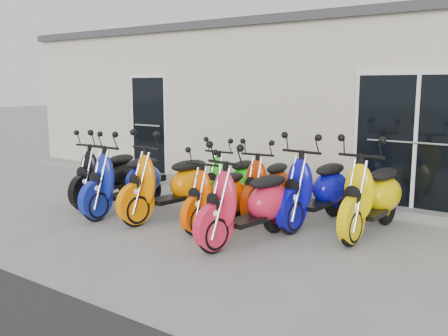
{
  "coord_description": "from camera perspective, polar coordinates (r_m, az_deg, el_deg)",
  "views": [
    {
      "loc": [
        4.7,
        -5.93,
        2.1
      ],
      "look_at": [
        0.0,
        0.6,
        0.75
      ],
      "focal_mm": 40.0,
      "sensor_mm": 36.0,
      "label": 1
    }
  ],
  "objects": [
    {
      "name": "scooter_back_blue",
      "position": [
        7.59,
        10.52,
        -1.13
      ],
      "size": [
        0.86,
        2.0,
        1.44
      ],
      "primitive_type": null,
      "rotation": [
        0.0,
        0.0,
        -0.08
      ],
      "color": "#0A0AA1",
      "rests_on": "ground"
    },
    {
      "name": "scooter_back_green",
      "position": [
        8.51,
        0.9,
        -0.43
      ],
      "size": [
        0.67,
        1.72,
        1.26
      ],
      "primitive_type": null,
      "rotation": [
        0.0,
        0.0,
        0.03
      ],
      "color": "#23E717",
      "rests_on": "ground"
    },
    {
      "name": "roof_cap",
      "position": [
        12.14,
        13.24,
        14.85
      ],
      "size": [
        14.2,
        6.2,
        0.16
      ],
      "primitive_type": "cube",
      "color": "#3F3F42",
      "rests_on": "building"
    },
    {
      "name": "front_step",
      "position": [
        9.46,
        5.04,
        -2.88
      ],
      "size": [
        14.0,
        0.4,
        0.15
      ],
      "primitive_type": "cube",
      "color": "gray",
      "rests_on": "ground"
    },
    {
      "name": "scooter_front_orange_b",
      "position": [
        7.39,
        -0.74,
        -2.07
      ],
      "size": [
        0.66,
        1.68,
        1.23
      ],
      "primitive_type": null,
      "rotation": [
        0.0,
        0.0,
        0.04
      ],
      "color": "#EF4F00",
      "rests_on": "ground"
    },
    {
      "name": "scooter_back_yellow",
      "position": [
        7.26,
        16.62,
        -1.78
      ],
      "size": [
        0.79,
        2.0,
        1.46
      ],
      "primitive_type": null,
      "rotation": [
        0.0,
        0.0,
        -0.04
      ],
      "color": "#F4D100",
      "rests_on": "ground"
    },
    {
      "name": "door_left",
      "position": [
        11.35,
        -8.54,
        5.17
      ],
      "size": [
        1.07,
        0.08,
        2.22
      ],
      "primitive_type": "cube",
      "color": "black",
      "rests_on": "front_step"
    },
    {
      "name": "scooter_front_blue",
      "position": [
        8.32,
        -11.23,
        -0.33
      ],
      "size": [
        0.76,
        1.93,
        1.41
      ],
      "primitive_type": null,
      "rotation": [
        0.0,
        0.0,
        0.04
      ],
      "color": "#11229A",
      "rests_on": "ground"
    },
    {
      "name": "scooter_front_orange_a",
      "position": [
        7.87,
        -6.28,
        -0.64
      ],
      "size": [
        0.96,
        2.03,
        1.44
      ],
      "primitive_type": null,
      "rotation": [
        0.0,
        0.0,
        -0.13
      ],
      "color": "#FF8100",
      "rests_on": "ground"
    },
    {
      "name": "building",
      "position": [
        12.1,
        12.93,
        6.91
      ],
      "size": [
        14.0,
        6.0,
        3.2
      ],
      "primitive_type": "cube",
      "color": "beige",
      "rests_on": "ground"
    },
    {
      "name": "scooter_front_red",
      "position": [
        6.63,
        2.79,
        -2.69
      ],
      "size": [
        0.97,
        1.97,
        1.4
      ],
      "primitive_type": null,
      "rotation": [
        0.0,
        0.0,
        -0.15
      ],
      "color": "red",
      "rests_on": "ground"
    },
    {
      "name": "ground",
      "position": [
        7.86,
        -2.57,
        -5.99
      ],
      "size": [
        80.0,
        80.0,
        0.0
      ],
      "primitive_type": "plane",
      "color": "gray",
      "rests_on": "ground"
    },
    {
      "name": "door_right",
      "position": [
        8.41,
        21.12,
        3.15
      ],
      "size": [
        2.02,
        0.08,
        2.22
      ],
      "primitive_type": "cube",
      "color": "black",
      "rests_on": "front_step"
    },
    {
      "name": "scooter_front_black",
      "position": [
        9.07,
        -13.25,
        0.21
      ],
      "size": [
        0.92,
        1.9,
        1.34
      ],
      "primitive_type": null,
      "rotation": [
        0.0,
        0.0,
        0.15
      ],
      "color": "black",
      "rests_on": "ground"
    },
    {
      "name": "scooter_back_red",
      "position": [
        8.11,
        5.03,
        -0.88
      ],
      "size": [
        0.81,
        1.79,
        1.28
      ],
      "primitive_type": null,
      "rotation": [
        0.0,
        0.0,
        0.11
      ],
      "color": "#B42C03",
      "rests_on": "ground"
    }
  ]
}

